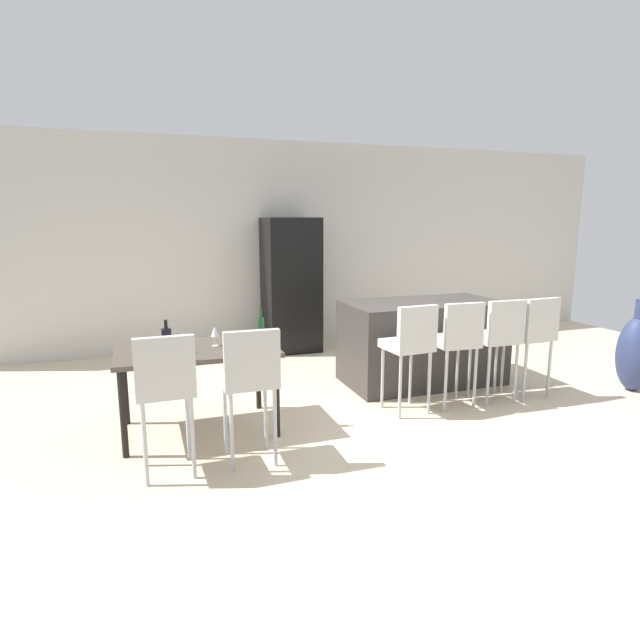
# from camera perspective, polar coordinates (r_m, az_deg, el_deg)

# --- Properties ---
(ground_plane) EXTENTS (10.00, 10.00, 0.00)m
(ground_plane) POSITION_cam_1_polar(r_m,az_deg,el_deg) (5.29, 9.03, -9.26)
(ground_plane) COLOR beige
(back_wall) EXTENTS (10.00, 0.12, 2.90)m
(back_wall) POSITION_cam_1_polar(r_m,az_deg,el_deg) (7.77, -1.26, 8.24)
(back_wall) COLOR beige
(back_wall) RESTS_ON ground_plane
(kitchen_island) EXTENTS (1.73, 0.90, 0.92)m
(kitchen_island) POSITION_cam_1_polar(r_m,az_deg,el_deg) (5.98, 11.08, -2.37)
(kitchen_island) COLOR #383330
(kitchen_island) RESTS_ON ground_plane
(bar_chair_left) EXTENTS (0.43, 0.43, 1.05)m
(bar_chair_left) POSITION_cam_1_polar(r_m,az_deg,el_deg) (4.92, 9.86, -2.33)
(bar_chair_left) COLOR beige
(bar_chair_left) RESTS_ON ground_plane
(bar_chair_middle) EXTENTS (0.41, 0.41, 1.05)m
(bar_chair_middle) POSITION_cam_1_polar(r_m,az_deg,el_deg) (5.18, 14.75, -1.87)
(bar_chair_middle) COLOR beige
(bar_chair_middle) RESTS_ON ground_plane
(bar_chair_right) EXTENTS (0.41, 0.41, 1.05)m
(bar_chair_right) POSITION_cam_1_polar(r_m,az_deg,el_deg) (5.46, 18.93, -1.46)
(bar_chair_right) COLOR beige
(bar_chair_right) RESTS_ON ground_plane
(bar_chair_far) EXTENTS (0.42, 0.42, 1.05)m
(bar_chair_far) POSITION_cam_1_polar(r_m,az_deg,el_deg) (5.72, 22.24, -1.14)
(bar_chair_far) COLOR beige
(bar_chair_far) RESTS_ON ground_plane
(dining_table) EXTENTS (1.33, 0.84, 0.74)m
(dining_table) POSITION_cam_1_polar(r_m,az_deg,el_deg) (4.58, -13.31, -3.84)
(dining_table) COLOR #4C4238
(dining_table) RESTS_ON ground_plane
(dining_chair_near) EXTENTS (0.41, 0.41, 1.05)m
(dining_chair_near) POSITION_cam_1_polar(r_m,az_deg,el_deg) (3.81, -16.58, -6.59)
(dining_chair_near) COLOR beige
(dining_chair_near) RESTS_ON ground_plane
(dining_chair_far) EXTENTS (0.40, 0.40, 1.05)m
(dining_chair_far) POSITION_cam_1_polar(r_m,az_deg,el_deg) (3.87, -7.69, -5.92)
(dining_chair_far) COLOR beige
(dining_chair_far) RESTS_ON ground_plane
(wine_bottle_inner) EXTENTS (0.06, 0.06, 0.35)m
(wine_bottle_inner) POSITION_cam_1_polar(r_m,az_deg,el_deg) (4.51, -6.47, -1.19)
(wine_bottle_inner) COLOR #194723
(wine_bottle_inner) RESTS_ON dining_table
(wine_bottle_far) EXTENTS (0.07, 0.07, 0.32)m
(wine_bottle_far) POSITION_cam_1_polar(r_m,az_deg,el_deg) (4.18, -16.39, -2.54)
(wine_bottle_far) COLOR black
(wine_bottle_far) RESTS_ON dining_table
(wine_glass_left) EXTENTS (0.07, 0.07, 0.17)m
(wine_glass_left) POSITION_cam_1_polar(r_m,az_deg,el_deg) (4.37, -14.74, -1.99)
(wine_glass_left) COLOR silver
(wine_glass_left) RESTS_ON dining_table
(wine_glass_middle) EXTENTS (0.07, 0.07, 0.17)m
(wine_glass_middle) POSITION_cam_1_polar(r_m,az_deg,el_deg) (4.57, -11.42, -1.28)
(wine_glass_middle) COLOR silver
(wine_glass_middle) RESTS_ON dining_table
(refrigerator) EXTENTS (0.72, 0.68, 1.84)m
(refrigerator) POSITION_cam_1_polar(r_m,az_deg,el_deg) (7.28, -3.21, 3.86)
(refrigerator) COLOR black
(refrigerator) RESTS_ON ground_plane
(floor_vase) EXTENTS (0.38, 0.38, 0.99)m
(floor_vase) POSITION_cam_1_polar(r_m,az_deg,el_deg) (6.51, 31.24, -3.10)
(floor_vase) COLOR navy
(floor_vase) RESTS_ON ground_plane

